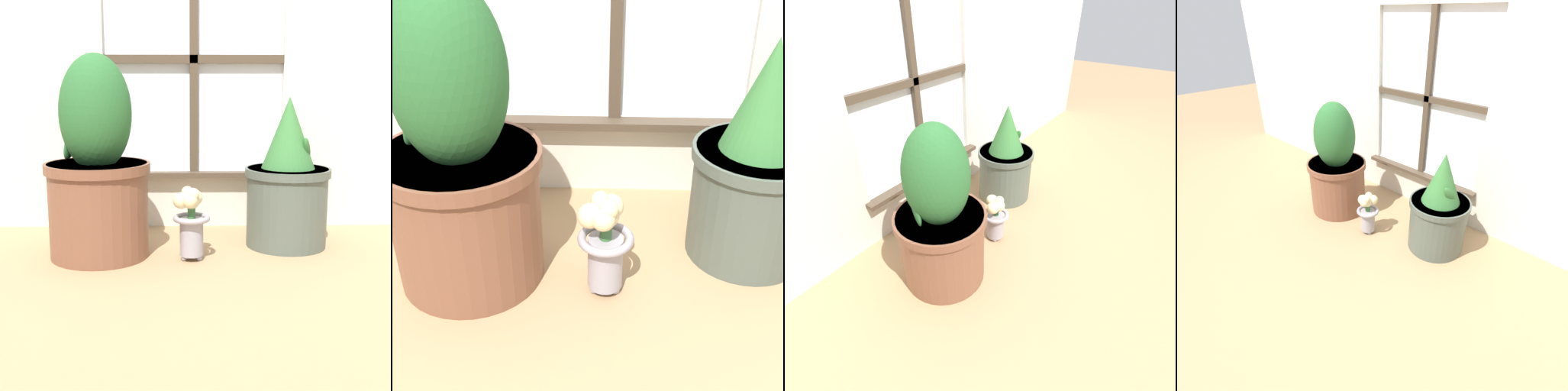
{
  "view_description": "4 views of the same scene",
  "coord_description": "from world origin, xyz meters",
  "views": [
    {
      "loc": [
        -0.05,
        -1.85,
        0.63
      ],
      "look_at": [
        -0.0,
        0.14,
        0.23
      ],
      "focal_mm": 50.0,
      "sensor_mm": 36.0,
      "label": 1
    },
    {
      "loc": [
        -0.02,
        -0.97,
        0.93
      ],
      "look_at": [
        -0.07,
        0.19,
        0.22
      ],
      "focal_mm": 50.0,
      "sensor_mm": 36.0,
      "label": 2
    },
    {
      "loc": [
        -1.08,
        -0.57,
        1.14
      ],
      "look_at": [
        -0.05,
        0.17,
        0.27
      ],
      "focal_mm": 28.0,
      "sensor_mm": 36.0,
      "label": 3
    },
    {
      "loc": [
        1.08,
        -1.01,
        1.21
      ],
      "look_at": [
        -0.05,
        0.17,
        0.22
      ],
      "focal_mm": 28.0,
      "sensor_mm": 36.0,
      "label": 4
    }
  ],
  "objects": [
    {
      "name": "ground_plane",
      "position": [
        0.0,
        0.0,
        0.0
      ],
      "size": [
        10.0,
        10.0,
        0.0
      ],
      "primitive_type": "plane",
      "color": "tan"
    },
    {
      "name": "flower_vase",
      "position": [
        -0.02,
        0.09,
        0.16
      ],
      "size": [
        0.14,
        0.14,
        0.27
      ],
      "color": "#99939E",
      "rests_on": "ground_plane"
    },
    {
      "name": "potted_plant_left",
      "position": [
        -0.37,
        0.15,
        0.32
      ],
      "size": [
        0.39,
        0.39,
        0.75
      ],
      "color": "brown",
      "rests_on": "ground_plane"
    },
    {
      "name": "potted_plant_right",
      "position": [
        0.37,
        0.27,
        0.25
      ],
      "size": [
        0.34,
        0.34,
        0.6
      ],
      "color": "#4C564C",
      "rests_on": "ground_plane"
    }
  ]
}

